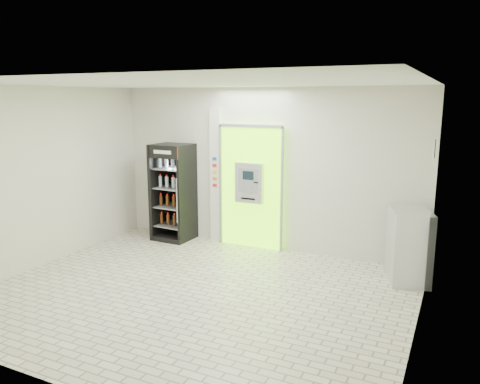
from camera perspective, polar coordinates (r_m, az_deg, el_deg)
The scene contains 7 objects.
ground at distance 7.01m, azimuth -5.45°, elevation -12.24°, with size 6.00×6.00×0.00m, color beige.
room_shell at distance 6.49m, azimuth -5.76°, elevation 2.82°, with size 6.00×6.00×6.00m.
atm_assembly at distance 8.81m, azimuth 1.41°, elevation 0.71°, with size 1.30×0.24×2.33m.
pillar at distance 9.16m, azimuth -2.94°, elevation 1.93°, with size 0.22×0.11×2.60m.
beverage_cooler at distance 9.42m, azimuth -8.10°, elevation -0.24°, with size 0.75×0.70×1.92m.
steel_cabinet at distance 7.73m, azimuth 19.87°, elevation -6.14°, with size 0.80×0.97×1.13m.
exit_sign at distance 6.92m, azimuth 22.59°, elevation 4.87°, with size 0.02×0.22×0.26m.
Camera 1 is at (3.36, -5.47, 2.80)m, focal length 35.00 mm.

